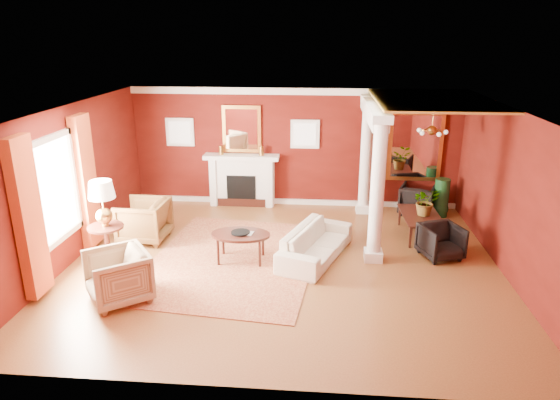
# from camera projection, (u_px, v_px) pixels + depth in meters

# --- Properties ---
(ground) EXTENTS (8.00, 8.00, 0.00)m
(ground) POSITION_uv_depth(u_px,v_px,m) (283.00, 264.00, 9.43)
(ground) COLOR brown
(ground) RESTS_ON ground
(room_shell) EXTENTS (8.04, 7.04, 2.92)m
(room_shell) POSITION_uv_depth(u_px,v_px,m) (284.00, 160.00, 8.78)
(room_shell) COLOR #61140D
(room_shell) RESTS_ON ground
(fireplace) EXTENTS (1.85, 0.42, 1.29)m
(fireplace) POSITION_uv_depth(u_px,v_px,m) (242.00, 180.00, 12.46)
(fireplace) COLOR white
(fireplace) RESTS_ON ground
(overmantel_mirror) EXTENTS (0.95, 0.07, 1.15)m
(overmantel_mirror) POSITION_uv_depth(u_px,v_px,m) (242.00, 129.00, 12.19)
(overmantel_mirror) COLOR gold
(overmantel_mirror) RESTS_ON fireplace
(flank_window_left) EXTENTS (0.70, 0.07, 0.70)m
(flank_window_left) POSITION_uv_depth(u_px,v_px,m) (180.00, 132.00, 12.35)
(flank_window_left) COLOR white
(flank_window_left) RESTS_ON room_shell
(flank_window_right) EXTENTS (0.70, 0.07, 0.70)m
(flank_window_right) POSITION_uv_depth(u_px,v_px,m) (305.00, 134.00, 12.10)
(flank_window_right) COLOR white
(flank_window_right) RESTS_ON room_shell
(left_window) EXTENTS (0.21, 2.55, 2.60)m
(left_window) POSITION_uv_depth(u_px,v_px,m) (59.00, 197.00, 8.72)
(left_window) COLOR white
(left_window) RESTS_ON room_shell
(column_front) EXTENTS (0.36, 0.36, 2.80)m
(column_front) POSITION_uv_depth(u_px,v_px,m) (377.00, 189.00, 9.12)
(column_front) COLOR white
(column_front) RESTS_ON ground
(column_back) EXTENTS (0.36, 0.36, 2.80)m
(column_back) POSITION_uv_depth(u_px,v_px,m) (366.00, 155.00, 11.67)
(column_back) COLOR white
(column_back) RESTS_ON ground
(header_beam) EXTENTS (0.30, 3.20, 0.32)m
(header_beam) POSITION_uv_depth(u_px,v_px,m) (373.00, 111.00, 10.25)
(header_beam) COLOR white
(header_beam) RESTS_ON column_front
(amber_ceiling) EXTENTS (2.30, 3.40, 0.04)m
(amber_ceiling) POSITION_uv_depth(u_px,v_px,m) (433.00, 100.00, 9.93)
(amber_ceiling) COLOR gold
(amber_ceiling) RESTS_ON room_shell
(dining_mirror) EXTENTS (1.30, 0.07, 1.70)m
(dining_mirror) POSITION_uv_depth(u_px,v_px,m) (415.00, 146.00, 11.96)
(dining_mirror) COLOR gold
(dining_mirror) RESTS_ON room_shell
(chandelier) EXTENTS (0.60, 0.62, 0.75)m
(chandelier) POSITION_uv_depth(u_px,v_px,m) (432.00, 130.00, 10.18)
(chandelier) COLOR #AF7E37
(chandelier) RESTS_ON room_shell
(crown_trim) EXTENTS (8.00, 0.08, 0.16)m
(crown_trim) POSITION_uv_depth(u_px,v_px,m) (295.00, 91.00, 11.79)
(crown_trim) COLOR white
(crown_trim) RESTS_ON room_shell
(base_trim) EXTENTS (8.00, 0.08, 0.12)m
(base_trim) POSITION_uv_depth(u_px,v_px,m) (294.00, 202.00, 12.68)
(base_trim) COLOR white
(base_trim) RESTS_ON ground
(rug) EXTENTS (3.47, 4.37, 0.02)m
(rug) POSITION_uv_depth(u_px,v_px,m) (233.00, 260.00, 9.58)
(rug) COLOR maroon
(rug) RESTS_ON ground
(sofa) EXTENTS (1.29, 2.17, 0.82)m
(sofa) POSITION_uv_depth(u_px,v_px,m) (316.00, 238.00, 9.55)
(sofa) COLOR #F5E6CE
(sofa) RESTS_ON ground
(armchair_leopard) EXTENTS (0.92, 0.98, 0.97)m
(armchair_leopard) POSITION_uv_depth(u_px,v_px,m) (144.00, 218.00, 10.35)
(armchair_leopard) COLOR black
(armchair_leopard) RESTS_ON ground
(armchair_stripe) EXTENTS (1.23, 1.24, 0.94)m
(armchair_stripe) POSITION_uv_depth(u_px,v_px,m) (118.00, 274.00, 8.01)
(armchair_stripe) COLOR tan
(armchair_stripe) RESTS_ON ground
(coffee_table) EXTENTS (1.12, 1.12, 0.56)m
(coffee_table) POSITION_uv_depth(u_px,v_px,m) (241.00, 236.00, 9.39)
(coffee_table) COLOR black
(coffee_table) RESTS_ON ground
(coffee_book) EXTENTS (0.16, 0.04, 0.22)m
(coffee_book) POSITION_uv_depth(u_px,v_px,m) (244.00, 228.00, 9.34)
(coffee_book) COLOR black
(coffee_book) RESTS_ON coffee_table
(side_table) EXTENTS (0.65, 0.65, 1.63)m
(side_table) POSITION_uv_depth(u_px,v_px,m) (103.00, 208.00, 9.09)
(side_table) COLOR black
(side_table) RESTS_ON ground
(dining_table) EXTENTS (0.53, 1.41, 0.78)m
(dining_table) POSITION_uv_depth(u_px,v_px,m) (422.00, 219.00, 10.57)
(dining_table) COLOR black
(dining_table) RESTS_ON ground
(dining_chair_near) EXTENTS (0.89, 0.87, 0.73)m
(dining_chair_near) POSITION_uv_depth(u_px,v_px,m) (441.00, 240.00, 9.58)
(dining_chair_near) COLOR black
(dining_chair_near) RESTS_ON ground
(dining_chair_far) EXTENTS (0.95, 0.92, 0.78)m
(dining_chair_far) POSITION_uv_depth(u_px,v_px,m) (417.00, 198.00, 11.90)
(dining_chair_far) COLOR black
(dining_chair_far) RESTS_ON ground
(green_urn) EXTENTS (0.39, 0.39, 0.92)m
(green_urn) POSITION_uv_depth(u_px,v_px,m) (441.00, 201.00, 11.76)
(green_urn) COLOR #133D1B
(green_urn) RESTS_ON ground
(potted_plant) EXTENTS (0.68, 0.73, 0.47)m
(potted_plant) POSITION_uv_depth(u_px,v_px,m) (427.00, 191.00, 10.37)
(potted_plant) COLOR #26591E
(potted_plant) RESTS_ON dining_table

